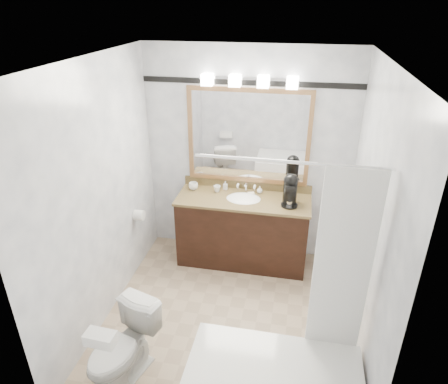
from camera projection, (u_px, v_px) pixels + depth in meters
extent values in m
cube|color=tan|center=(227.00, 318.00, 4.04)|extent=(2.40, 2.60, 0.01)
cube|color=white|center=(228.00, 60.00, 2.94)|extent=(2.40, 2.60, 0.01)
cube|color=white|center=(248.00, 157.00, 4.64)|extent=(2.40, 0.01, 2.50)
cube|color=white|center=(186.00, 314.00, 2.34)|extent=(2.40, 0.01, 2.50)
cube|color=white|center=(100.00, 197.00, 3.70)|extent=(0.01, 2.60, 2.50)
cube|color=white|center=(371.00, 223.00, 3.28)|extent=(0.01, 2.60, 2.50)
cube|color=black|center=(243.00, 231.00, 4.75)|extent=(1.50, 0.55, 0.82)
cube|color=#9B8049|center=(243.00, 200.00, 4.57)|extent=(1.53, 0.58, 0.03)
cube|color=#9B8049|center=(247.00, 185.00, 4.78)|extent=(1.53, 0.03, 0.10)
ellipsoid|color=white|center=(243.00, 201.00, 4.57)|extent=(0.44, 0.34, 0.14)
cube|color=#A6764B|center=(250.00, 90.00, 4.27)|extent=(1.40, 0.04, 0.05)
cube|color=#A6764B|center=(247.00, 179.00, 4.74)|extent=(1.40, 0.04, 0.05)
cube|color=#A6764B|center=(191.00, 133.00, 4.62)|extent=(0.05, 0.04, 1.00)
cube|color=#A6764B|center=(309.00, 141.00, 4.39)|extent=(0.05, 0.04, 1.00)
cube|color=white|center=(248.00, 137.00, 4.51)|extent=(1.30, 0.01, 1.00)
cube|color=silver|center=(250.00, 78.00, 4.21)|extent=(0.90, 0.05, 0.03)
cube|color=white|center=(207.00, 79.00, 4.25)|extent=(0.12, 0.12, 0.12)
cube|color=white|center=(235.00, 80.00, 4.20)|extent=(0.12, 0.12, 0.12)
cube|color=white|center=(263.00, 82.00, 4.15)|extent=(0.12, 0.12, 0.12)
cube|color=white|center=(292.00, 83.00, 4.10)|extent=(0.12, 0.12, 0.12)
cube|color=black|center=(250.00, 83.00, 4.25)|extent=(2.40, 0.01, 0.06)
cylinder|color=silver|center=(291.00, 162.00, 2.61)|extent=(1.30, 0.02, 0.02)
cube|color=white|center=(342.00, 267.00, 2.87)|extent=(0.40, 0.04, 1.55)
cylinder|color=white|center=(139.00, 215.00, 4.52)|extent=(0.11, 0.12, 0.12)
imported|color=white|center=(122.00, 349.00, 3.26)|extent=(0.56, 0.75, 0.68)
cube|color=white|center=(101.00, 338.00, 2.86)|extent=(0.23, 0.13, 0.09)
cylinder|color=black|center=(289.00, 205.00, 4.39)|extent=(0.19, 0.19, 0.02)
cylinder|color=black|center=(290.00, 192.00, 4.39)|extent=(0.15, 0.15, 0.27)
sphere|color=black|center=(291.00, 181.00, 4.33)|extent=(0.16, 0.16, 0.16)
cube|color=black|center=(291.00, 188.00, 4.28)|extent=(0.11, 0.11, 0.05)
cylinder|color=silver|center=(289.00, 203.00, 4.36)|extent=(0.06, 0.06, 0.06)
imported|color=white|center=(193.00, 186.00, 4.75)|extent=(0.14, 0.14, 0.09)
imported|color=white|center=(217.00, 189.00, 4.70)|extent=(0.08, 0.08, 0.08)
imported|color=white|center=(225.00, 185.00, 4.75)|extent=(0.05, 0.05, 0.10)
imported|color=white|center=(260.00, 190.00, 4.67)|extent=(0.08, 0.08, 0.08)
cube|color=beige|center=(251.00, 194.00, 4.65)|extent=(0.08, 0.07, 0.02)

